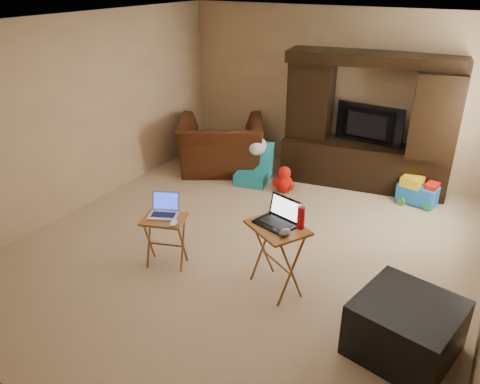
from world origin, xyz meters
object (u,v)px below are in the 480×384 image
Objects in this scene: tray_table_left at (166,242)px; plush_toy at (284,179)px; tray_table_right at (276,258)px; laptop_right at (275,214)px; entertainment_center at (368,122)px; ottoman at (405,328)px; television at (367,126)px; mouse_left at (174,223)px; child_rocker at (252,164)px; water_bottle at (301,218)px; recliner at (221,146)px; mouse_right at (285,233)px; push_toy at (418,191)px; laptop_left at (163,206)px.

plush_toy is at bearing 64.06° from tray_table_left.
tray_table_right is (0.91, -2.13, 0.16)m from plush_toy.
laptop_right reaches higher than tray_table_right.
entertainment_center is 3.56m from ottoman.
television is 3.39m from mouse_left.
mouse_left is at bearing -179.19° from ottoman.
child_rocker is 2.63m from tray_table_right.
water_bottle reaches higher than plush_toy.
television is 8.39× the size of mouse_left.
mouse_left is at bearing 77.02° from television.
television is at bearing 50.76° from tray_table_left.
mouse_left is at bearing -92.62° from child_rocker.
recliner reaches higher than mouse_right.
laptop_right is (-1.37, 0.27, 0.59)m from ottoman.
tray_table_left is 1.56m from water_bottle.
push_toy is 3.56× the size of mouse_right.
push_toy is (0.87, -0.27, -0.78)m from entertainment_center.
recliner is at bearing 135.62° from water_bottle.
television reaches higher than push_toy.
laptop_right is (1.19, 0.23, 0.56)m from tray_table_left.
laptop_left reaches higher than tray_table_left.
tray_table_right is at bearing -8.29° from tray_table_left.
laptop_right is (0.87, -2.11, 0.65)m from plush_toy.
entertainment_center is 1.20m from push_toy.
plush_toy is 1.06× the size of laptop_right.
television reaches higher than plush_toy.
push_toy is 2.84m from tray_table_right.
recliner is 2.46× the size of push_toy.
tray_table_left is (-2.56, 0.04, 0.04)m from ottoman.
tray_table_right is 6.16× the size of mouse_left.
recliner is at bearing 169.05° from plush_toy.
entertainment_center is 10.65× the size of water_bottle.
entertainment_center is 1.78m from child_rocker.
laptop_right reaches higher than water_bottle.
plush_toy is at bearing 139.07° from recliner.
water_bottle is (1.67, -2.10, 0.53)m from child_rocker.
tray_table_left is 1.44m from mouse_right.
water_bottle reaches higher than ottoman.
entertainment_center is 3.40m from laptop_left.
television reaches higher than tray_table_left.
laptop_right is at bearing -13.12° from laptop_left.
recliner reaches higher than mouse_left.
laptop_left is (-2.59, 0.07, 0.45)m from ottoman.
water_bottle reaches higher than push_toy.
tray_table_right is 0.52m from water_bottle.
tray_table_right is at bearing -96.98° from push_toy.
laptop_right is at bearing 16.80° from mouse_left.
entertainment_center is at bearing 16.15° from child_rocker.
entertainment_center is at bearing 165.85° from recliner.
laptop_left reaches higher than ottoman.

